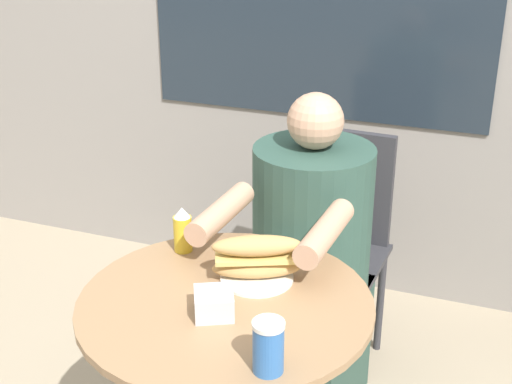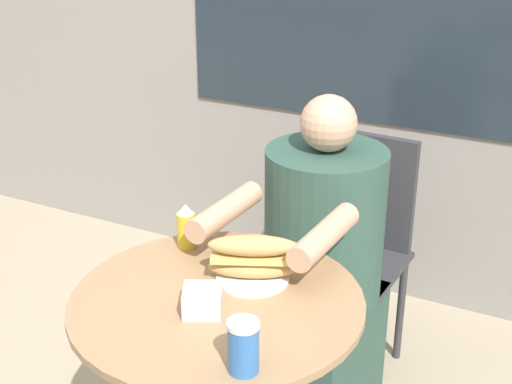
{
  "view_description": "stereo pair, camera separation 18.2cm",
  "coord_description": "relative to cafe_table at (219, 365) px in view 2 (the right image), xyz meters",
  "views": [
    {
      "loc": [
        0.59,
        -1.35,
        1.67
      ],
      "look_at": [
        0.0,
        0.21,
        0.95
      ],
      "focal_mm": 50.0,
      "sensor_mm": 36.0,
      "label": 1
    },
    {
      "loc": [
        0.76,
        -1.28,
        1.67
      ],
      "look_at": [
        0.0,
        0.21,
        0.95
      ],
      "focal_mm": 50.0,
      "sensor_mm": 36.0,
      "label": 2
    }
  ],
  "objects": [
    {
      "name": "condiment_bottle",
      "position": [
        -0.21,
        0.19,
        0.26
      ],
      "size": [
        0.05,
        0.05,
        0.13
      ],
      "color": "gold",
      "rests_on": "cafe_table"
    },
    {
      "name": "seated_diner",
      "position": [
        0.04,
        0.56,
        -0.07
      ],
      "size": [
        0.4,
        0.68,
        1.11
      ],
      "rotation": [
        0.0,
        0.0,
        3.09
      ],
      "color": "#2D4C42",
      "rests_on": "ground_plane"
    },
    {
      "name": "diner_chair",
      "position": [
        0.05,
        0.91,
        -0.02
      ],
      "size": [
        0.4,
        0.4,
        0.87
      ],
      "rotation": [
        0.0,
        0.0,
        3.09
      ],
      "color": "#333338",
      "rests_on": "ground_plane"
    },
    {
      "name": "cafe_table",
      "position": [
        0.0,
        0.0,
        0.0
      ],
      "size": [
        0.72,
        0.72,
        0.75
      ],
      "color": "#997551",
      "rests_on": "ground_plane"
    },
    {
      "name": "drink_cup",
      "position": [
        0.19,
        -0.22,
        0.26
      ],
      "size": [
        0.07,
        0.07,
        0.12
      ],
      "color": "#336BB7",
      "rests_on": "cafe_table"
    },
    {
      "name": "napkin_box",
      "position": [
        0.0,
        -0.07,
        0.23
      ],
      "size": [
        0.12,
        0.12,
        0.06
      ],
      "rotation": [
        0.0,
        0.0,
        0.47
      ],
      "color": "silver",
      "rests_on": "cafe_table"
    },
    {
      "name": "sandwich_on_plate",
      "position": [
        0.04,
        0.12,
        0.26
      ],
      "size": [
        0.24,
        0.19,
        0.12
      ],
      "rotation": [
        0.0,
        0.0,
        0.42
      ],
      "color": "white",
      "rests_on": "cafe_table"
    }
  ]
}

